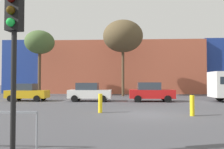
# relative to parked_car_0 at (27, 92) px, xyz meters

# --- Properties ---
(ground_plane) EXTENTS (200.00, 200.00, 0.00)m
(ground_plane) POSITION_rel_parked_car_0_xyz_m (10.42, -8.22, -0.82)
(ground_plane) COLOR #47474C
(building_backdrop) EXTENTS (37.06, 13.64, 10.09)m
(building_backdrop) POSITION_rel_parked_car_0_xyz_m (8.74, 19.20, 3.31)
(building_backdrop) COLOR #B2563D
(building_backdrop) RESTS_ON ground_plane
(parked_car_0) EXTENTS (3.79, 1.86, 1.64)m
(parked_car_0) POSITION_rel_parked_car_0_xyz_m (0.00, 0.00, 0.00)
(parked_car_0) COLOR gold
(parked_car_0) RESTS_ON ground_plane
(parked_car_1) EXTENTS (3.95, 1.94, 1.71)m
(parked_car_1) POSITION_rel_parked_car_0_xyz_m (5.94, 0.00, 0.04)
(parked_car_1) COLOR white
(parked_car_1) RESTS_ON ground_plane
(parked_car_2) EXTENTS (4.05, 1.99, 1.76)m
(parked_car_2) POSITION_rel_parked_car_0_xyz_m (11.62, 0.00, 0.06)
(parked_car_2) COLOR red
(parked_car_2) RESTS_ON ground_plane
(traffic_light_near_left) EXTENTS (0.39, 0.38, 3.90)m
(traffic_light_near_left) POSITION_rel_parked_car_0_xyz_m (6.56, -15.70, 2.05)
(traffic_light_near_left) COLOR black
(traffic_light_near_left) RESTS_ON ground_plane
(bare_tree_0) EXTENTS (5.07, 5.07, 9.63)m
(bare_tree_0) POSITION_rel_parked_car_0_xyz_m (9.05, 7.58, 6.75)
(bare_tree_0) COLOR brown
(bare_tree_0) RESTS_ON ground_plane
(bare_tree_2) EXTENTS (3.85, 3.85, 8.55)m
(bare_tree_2) POSITION_rel_parked_car_0_xyz_m (-1.89, 8.05, 6.12)
(bare_tree_2) COLOR brown
(bare_tree_2) RESTS_ON ground_plane
(bollard_yellow_0) EXTENTS (0.24, 0.24, 1.10)m
(bollard_yellow_0) POSITION_rel_parked_car_0_xyz_m (12.76, -8.60, -0.27)
(bollard_yellow_0) COLOR yellow
(bollard_yellow_0) RESTS_ON ground_plane
(bollard_yellow_1) EXTENTS (0.24, 0.24, 1.11)m
(bollard_yellow_1) POSITION_rel_parked_car_0_xyz_m (7.75, -7.65, -0.26)
(bollard_yellow_1) COLOR yellow
(bollard_yellow_1) RESTS_ON ground_plane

